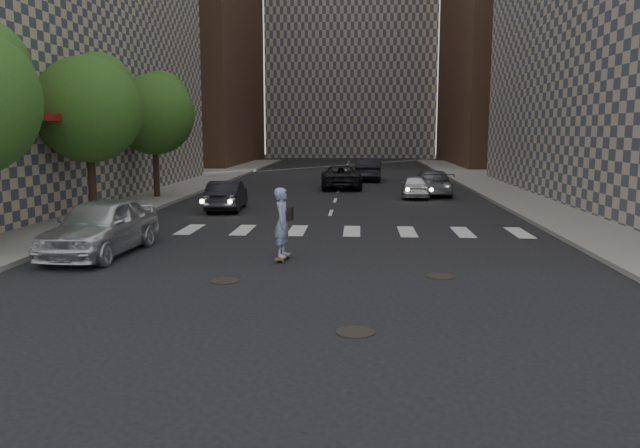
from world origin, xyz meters
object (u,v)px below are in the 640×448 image
at_px(tree_b, 90,105).
at_px(skateboarder, 283,222).
at_px(tree_c, 156,111).
at_px(traffic_car_c, 341,177).
at_px(traffic_car_b, 431,183).
at_px(traffic_car_a, 227,195).
at_px(silver_sedan, 101,226).
at_px(traffic_car_e, 369,169).
at_px(traffic_car_d, 416,186).

bearing_deg(tree_b, skateboarder, -40.56).
height_order(tree_c, traffic_car_c, tree_c).
distance_m(tree_c, traffic_car_b, 15.54).
height_order(skateboarder, traffic_car_a, skateboarder).
distance_m(silver_sedan, traffic_car_e, 28.96).
bearing_deg(silver_sedan, traffic_car_d, 60.37).
distance_m(tree_c, skateboarder, 17.92).
xyz_separation_m(tree_c, traffic_car_c, (9.54, 6.53, -3.92)).
distance_m(tree_b, tree_c, 8.00).
bearing_deg(traffic_car_b, silver_sedan, 54.07).
bearing_deg(silver_sedan, traffic_car_a, 85.12).
bearing_deg(tree_c, silver_sedan, -78.20).
xyz_separation_m(traffic_car_a, traffic_car_e, (6.73, 17.36, 0.14)).
height_order(silver_sedan, traffic_car_b, silver_sedan).
distance_m(skateboarder, traffic_car_e, 28.34).
xyz_separation_m(tree_b, traffic_car_d, (13.76, 9.39, -4.01)).
bearing_deg(tree_c, traffic_car_c, 34.40).
bearing_deg(skateboarder, traffic_car_e, 91.66).
bearing_deg(traffic_car_a, traffic_car_b, -147.50).
bearing_deg(traffic_car_d, skateboarder, 77.40).
relative_size(skateboarder, silver_sedan, 0.42).
bearing_deg(traffic_car_a, traffic_car_c, -117.47).
xyz_separation_m(traffic_car_b, traffic_car_d, (-1.00, -1.47, -0.07)).
distance_m(traffic_car_a, traffic_car_e, 18.62).
distance_m(tree_b, traffic_car_e, 24.07).
relative_size(traffic_car_a, traffic_car_c, 0.79).
bearing_deg(traffic_car_e, skateboarder, 87.17).
relative_size(traffic_car_b, traffic_car_d, 1.31).
height_order(tree_c, traffic_car_a, tree_c).
relative_size(silver_sedan, traffic_car_b, 1.01).
bearing_deg(tree_b, traffic_car_c, 56.72).
bearing_deg(traffic_car_c, tree_c, 30.69).
height_order(tree_c, skateboarder, tree_c).
height_order(silver_sedan, traffic_car_c, silver_sedan).
bearing_deg(tree_c, traffic_car_e, 48.50).
height_order(silver_sedan, traffic_car_a, silver_sedan).
relative_size(tree_b, traffic_car_b, 1.35).
xyz_separation_m(tree_b, traffic_car_c, (9.54, 14.53, -3.92)).
distance_m(silver_sedan, traffic_car_b, 21.24).
height_order(tree_c, silver_sedan, tree_c).
bearing_deg(traffic_car_d, traffic_car_a, 37.56).
xyz_separation_m(silver_sedan, traffic_car_c, (6.43, 21.43, -0.11)).
height_order(tree_b, silver_sedan, tree_b).
bearing_deg(traffic_car_e, silver_sedan, 76.28).
relative_size(traffic_car_b, traffic_car_c, 0.93).
bearing_deg(traffic_car_a, traffic_car_e, -114.76).
relative_size(tree_b, silver_sedan, 1.34).
xyz_separation_m(tree_b, tree_c, (0.00, 8.00, 0.00)).
relative_size(tree_c, traffic_car_e, 1.32).
bearing_deg(silver_sedan, tree_c, 105.36).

